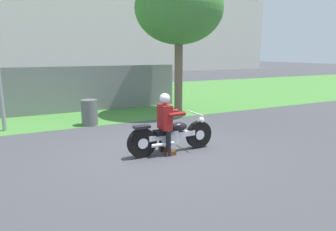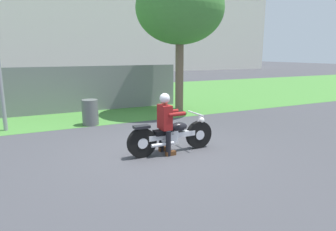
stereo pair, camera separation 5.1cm
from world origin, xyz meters
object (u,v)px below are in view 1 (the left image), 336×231
at_px(motorcycle_lead, 172,136).
at_px(trash_can, 89,112).
at_px(tree_roadside, 179,9).
at_px(rider_lead, 166,119).

bearing_deg(motorcycle_lead, trash_can, 107.06).
bearing_deg(tree_roadside, rider_lead, -121.49).
distance_m(motorcycle_lead, trash_can, 3.77).
bearing_deg(tree_roadside, trash_can, -170.84).
xyz_separation_m(motorcycle_lead, tree_roadside, (2.38, 4.16, 3.48)).
bearing_deg(trash_can, motorcycle_lead, -71.74).
bearing_deg(trash_can, rider_lead, -74.20).
bearing_deg(rider_lead, tree_roadside, 57.31).
xyz_separation_m(rider_lead, trash_can, (-1.01, 3.58, -0.41)).
distance_m(rider_lead, tree_roadside, 5.76).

